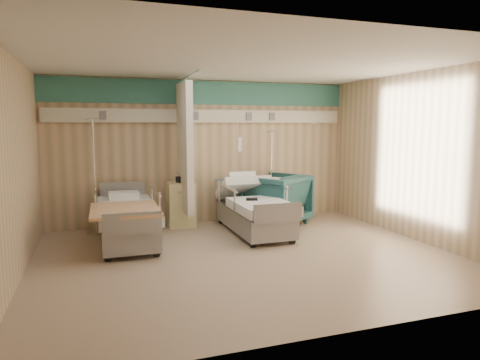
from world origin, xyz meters
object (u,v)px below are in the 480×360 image
at_px(bed_left, 128,224).
at_px(iv_stand_right, 271,202).
at_px(iv_stand_left, 96,210).
at_px(bed_right, 254,215).
at_px(visitor_armchair, 276,199).
at_px(bedside_cabinet, 181,204).

distance_m(bed_left, iv_stand_right, 3.00).
height_order(bed_left, iv_stand_left, iv_stand_left).
relative_size(bed_right, visitor_armchair, 1.99).
xyz_separation_m(bedside_cabinet, iv_stand_right, (1.83, -0.07, -0.05)).
bearing_deg(bed_right, iv_stand_right, 50.50).
xyz_separation_m(bed_left, visitor_armchair, (2.85, 0.50, 0.18)).
relative_size(bed_right, iv_stand_right, 1.19).
xyz_separation_m(bed_right, bedside_cabinet, (-1.15, 0.90, 0.11)).
bearing_deg(iv_stand_left, bed_left, -60.70).
xyz_separation_m(bed_left, iv_stand_right, (2.88, 0.83, 0.06)).
relative_size(bed_right, iv_stand_left, 1.06).
distance_m(bed_left, visitor_armchair, 2.90).
distance_m(bed_right, iv_stand_left, 2.82).
bearing_deg(bed_left, iv_stand_right, 16.03).
bearing_deg(bed_right, bedside_cabinet, 141.95).
distance_m(visitor_armchair, iv_stand_left, 3.35).
xyz_separation_m(visitor_armchair, iv_stand_left, (-3.33, 0.35, -0.08)).
xyz_separation_m(iv_stand_right, iv_stand_left, (-3.36, 0.03, 0.05)).
height_order(bed_left, iv_stand_right, iv_stand_right).
bearing_deg(bed_left, iv_stand_left, 119.30).
bearing_deg(bedside_cabinet, bed_left, -139.40).
bearing_deg(iv_stand_right, bed_right, -129.50).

